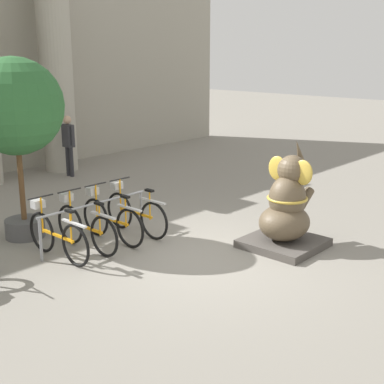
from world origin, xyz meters
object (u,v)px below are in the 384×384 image
Objects in this scene: bicycle_3 at (135,212)px; potted_tree at (15,111)px; bicycle_2 at (111,219)px; bicycle_1 at (85,227)px; elephant_statue at (286,211)px; person_pedestrian at (68,140)px; bicycle_0 at (57,235)px.

potted_tree is at bearing 138.16° from bicycle_3.
potted_tree reaches higher than bicycle_2.
potted_tree is at bearing 105.28° from bicycle_1.
bicycle_2 is at bearing -55.11° from potted_tree.
bicycle_1 is 3.53m from elephant_statue.
potted_tree is at bearing 126.61° from elephant_statue.
elephant_statue reaches higher than person_pedestrian.
bicycle_2 is at bearing 179.56° from bicycle_3.
bicycle_0 is at bearing 140.88° from elephant_statue.
potted_tree reaches higher than bicycle_3.
potted_tree is (-0.95, 1.36, 1.93)m from bicycle_2.
bicycle_1 is 0.58m from bicycle_2.
elephant_statue is at bearing -44.98° from bicycle_1.
potted_tree reaches higher than elephant_statue.
person_pedestrian is (1.97, 4.89, 0.58)m from bicycle_3.
potted_tree reaches higher than bicycle_1.
potted_tree is (-0.37, 1.37, 1.93)m from bicycle_1.
bicycle_3 is at bearing 0.02° from bicycle_1.
elephant_statue reaches higher than bicycle_0.
bicycle_0 is at bearing 179.41° from bicycle_1.
person_pedestrian reaches higher than bicycle_0.
bicycle_1 is 0.51× the size of potted_tree.
person_pedestrian is at bearing 68.07° from bicycle_3.
bicycle_0 is 1.73m from bicycle_3.
bicycle_0 is 0.88× the size of elephant_statue.
person_pedestrian is at bearing 62.49° from bicycle_2.
bicycle_0 is 1.00× the size of bicycle_1.
bicycle_2 is 3.15m from elephant_statue.
bicycle_0 is 1.01× the size of person_pedestrian.
elephant_statue is (2.49, -2.49, 0.23)m from bicycle_1.
bicycle_3 is at bearing 118.26° from elephant_statue.
bicycle_3 is 2.83m from elephant_statue.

